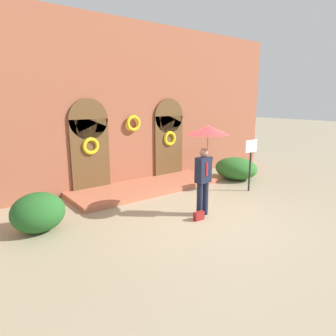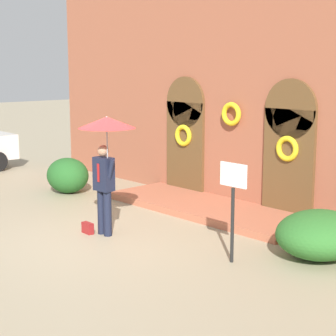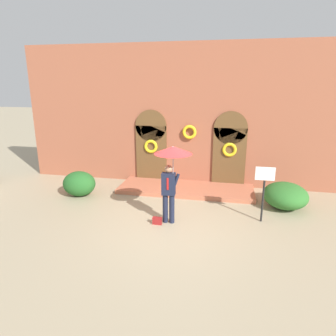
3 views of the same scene
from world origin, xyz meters
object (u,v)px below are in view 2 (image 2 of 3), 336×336
at_px(person_with_umbrella, 106,140).
at_px(shrub_right, 320,234).
at_px(sign_post, 233,196).
at_px(handbag, 88,228).
at_px(shrub_left, 68,175).

bearing_deg(person_with_umbrella, shrub_right, 28.75).
height_order(person_with_umbrella, sign_post, person_with_umbrella).
xyz_separation_m(handbag, sign_post, (3.07, 0.83, 1.05)).
xyz_separation_m(sign_post, shrub_right, (0.88, 1.31, -0.75)).
bearing_deg(handbag, shrub_left, 154.86).
relative_size(person_with_umbrella, handbag, 8.44).
bearing_deg(shrub_right, handbag, -151.49).
relative_size(sign_post, shrub_right, 1.03).
bearing_deg(shrub_left, handbag, -27.21).
distance_m(handbag, shrub_right, 4.51).
bearing_deg(shrub_right, sign_post, -123.97).
relative_size(person_with_umbrella, sign_post, 1.37).
distance_m(person_with_umbrella, sign_post, 2.84).
distance_m(person_with_umbrella, handbag, 1.86).
height_order(handbag, shrub_right, shrub_right).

